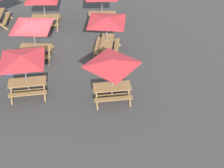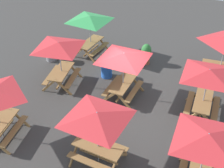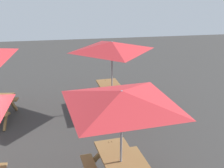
# 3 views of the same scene
# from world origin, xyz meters

# --- Properties ---
(picnic_table_1) EXTENTS (2.19, 2.19, 2.34)m
(picnic_table_1) POSITION_xyz_m (3.89, -3.85, 1.99)
(picnic_table_1) COLOR olive
(picnic_table_1) RESTS_ON ground
(picnic_table_3) EXTENTS (2.81, 2.81, 2.34)m
(picnic_table_3) POSITION_xyz_m (-0.21, -3.38, 1.99)
(picnic_table_3) COLOR olive
(picnic_table_3) RESTS_ON ground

